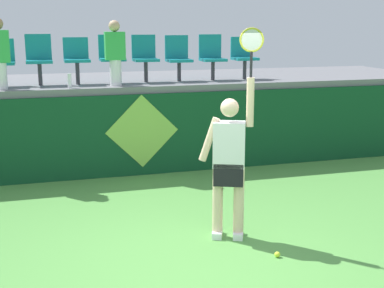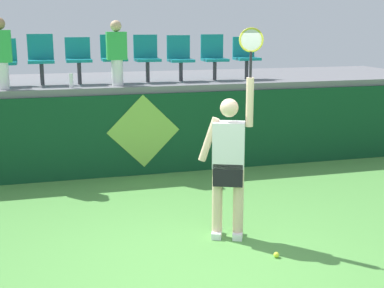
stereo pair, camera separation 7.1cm
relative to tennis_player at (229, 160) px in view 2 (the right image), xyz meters
name	(u,v)px [view 2 (the right image)]	position (x,y,z in m)	size (l,w,h in m)	color
ground_plane	(200,265)	(-0.56, -0.68, -0.99)	(40.00, 40.00, 0.00)	#519342
court_back_wall	(139,134)	(-0.56, 3.12, -0.28)	(12.38, 0.20, 1.42)	#0F4223
spectator_platform	(126,82)	(-0.56, 4.52, 0.49)	(12.38, 2.89, 0.12)	slate
tennis_player	(229,160)	(0.00, 0.00, 0.00)	(0.71, 0.39, 2.56)	white
tennis_ball	(276,255)	(0.34, -0.72, -0.95)	(0.07, 0.07, 0.07)	#D1E533
water_bottle	(71,81)	(-1.67, 3.25, 0.68)	(0.07, 0.07, 0.24)	white
stadium_chair_0	(3,59)	(-2.75, 3.83, 1.01)	(0.44, 0.42, 0.80)	#38383D
stadium_chair_1	(41,57)	(-2.13, 3.84, 1.04)	(0.44, 0.42, 0.87)	#38383D
stadium_chair_2	(78,57)	(-1.49, 3.83, 1.02)	(0.44, 0.42, 0.81)	#38383D
stadium_chair_3	(114,55)	(-0.87, 3.84, 1.04)	(0.44, 0.42, 0.86)	#38383D
stadium_chair_4	(147,56)	(-0.27, 3.84, 1.03)	(0.44, 0.42, 0.85)	#38383D
stadium_chair_5	(180,56)	(0.36, 3.84, 1.01)	(0.44, 0.42, 0.84)	#38383D
stadium_chair_6	(214,55)	(1.02, 3.84, 1.02)	(0.44, 0.42, 0.85)	#38383D
stadium_chair_7	(246,55)	(1.66, 3.83, 1.00)	(0.44, 0.42, 0.80)	#38383D
spectator_0	(1,52)	(-2.75, 3.38, 1.16)	(0.34, 0.20, 1.15)	white
spectator_1	(117,52)	(-0.87, 3.40, 1.13)	(0.34, 0.20, 1.11)	white
wall_signage_mount	(144,175)	(-0.50, 3.02, -0.98)	(1.27, 0.01, 1.42)	#0F4223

